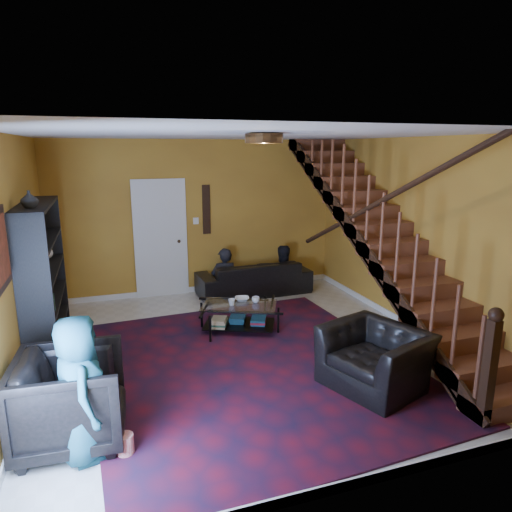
{
  "coord_description": "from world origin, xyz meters",
  "views": [
    {
      "loc": [
        -1.66,
        -5.43,
        2.64
      ],
      "look_at": [
        0.32,
        0.4,
        1.18
      ],
      "focal_mm": 32.0,
      "sensor_mm": 36.0,
      "label": 1
    }
  ],
  "objects": [
    {
      "name": "staircase",
      "position": [
        2.12,
        -0.0,
        1.4
      ],
      "size": [
        0.95,
        5.02,
        3.18
      ],
      "color": "brown",
      "rests_on": "floor"
    },
    {
      "name": "person_adult_a",
      "position": [
        0.37,
        2.35,
        0.22
      ],
      "size": [
        0.51,
        0.35,
        1.34
      ],
      "primitive_type": "imported",
      "rotation": [
        0.0,
        0.0,
        3.07
      ],
      "color": "black",
      "rests_on": "sofa"
    },
    {
      "name": "cup_b",
      "position": [
        0.03,
        0.65,
        0.46
      ],
      "size": [
        0.12,
        0.12,
        0.09
      ],
      "primitive_type": "imported",
      "rotation": [
        0.0,
        0.0,
        -0.18
      ],
      "color": "#999999",
      "rests_on": "coffee_table"
    },
    {
      "name": "bowl",
      "position": [
        0.23,
        0.81,
        0.44
      ],
      "size": [
        0.26,
        0.26,
        0.05
      ],
      "primitive_type": "imported",
      "rotation": [
        0.0,
        0.0,
        -0.25
      ],
      "color": "#999999",
      "rests_on": "coffee_table"
    },
    {
      "name": "rug",
      "position": [
        -0.04,
        -0.5,
        0.01
      ],
      "size": [
        3.94,
        4.44,
        0.02
      ],
      "primitive_type": "cube",
      "rotation": [
        0.0,
        0.0,
        0.05
      ],
      "color": "#4E0E1C",
      "rests_on": "floor"
    },
    {
      "name": "door",
      "position": [
        -0.7,
        2.73,
        1.02
      ],
      "size": [
        0.82,
        0.05,
        2.05
      ],
      "primitive_type": "cube",
      "color": "silver",
      "rests_on": "floor"
    },
    {
      "name": "popcorn_bucket",
      "position": [
        -1.62,
        -1.73,
        0.11
      ],
      "size": [
        0.2,
        0.2,
        0.18
      ],
      "primitive_type": "cylinder",
      "rotation": [
        0.0,
        0.0,
        -0.34
      ],
      "color": "red",
      "rests_on": "rug"
    },
    {
      "name": "wall_hanging",
      "position": [
        0.15,
        2.73,
        1.55
      ],
      "size": [
        0.14,
        0.03,
        0.9
      ],
      "primitive_type": "cube",
      "color": "black",
      "rests_on": "room"
    },
    {
      "name": "armchair_right",
      "position": [
        1.12,
        -1.4,
        0.34
      ],
      "size": [
        1.22,
        1.3,
        0.68
      ],
      "primitive_type": "imported",
      "rotation": [
        0.0,
        0.0,
        -1.22
      ],
      "color": "black",
      "rests_on": "floor"
    },
    {
      "name": "person_adult_b",
      "position": [
        1.5,
        2.35,
        0.21
      ],
      "size": [
        0.67,
        0.54,
        1.31
      ],
      "primitive_type": "imported",
      "rotation": [
        0.0,
        0.0,
        3.07
      ],
      "color": "black",
      "rests_on": "sofa"
    },
    {
      "name": "sofa",
      "position": [
        0.92,
        2.3,
        0.3
      ],
      "size": [
        2.1,
        0.89,
        0.61
      ],
      "primitive_type": "imported",
      "rotation": [
        0.0,
        0.0,
        3.18
      ],
      "color": "black",
      "rests_on": "floor"
    },
    {
      "name": "coffee_table",
      "position": [
        0.14,
        0.64,
        0.23
      ],
      "size": [
        1.23,
        1.01,
        0.41
      ],
      "rotation": [
        0.0,
        0.0,
        -0.42
      ],
      "color": "black",
      "rests_on": "floor"
    },
    {
      "name": "room",
      "position": [
        -1.33,
        1.33,
        0.05
      ],
      "size": [
        5.5,
        5.5,
        5.5
      ],
      "color": "gold",
      "rests_on": "ground"
    },
    {
      "name": "floor",
      "position": [
        0.0,
        0.0,
        0.0
      ],
      "size": [
        5.5,
        5.5,
        0.0
      ],
      "primitive_type": "plane",
      "color": "beige",
      "rests_on": "ground"
    },
    {
      "name": "ceiling_fixture",
      "position": [
        0.0,
        -0.8,
        2.74
      ],
      "size": [
        0.4,
        0.4,
        0.1
      ],
      "primitive_type": "cylinder",
      "color": "#3F2814",
      "rests_on": "room"
    },
    {
      "name": "armchair_left",
      "position": [
        -2.05,
        -1.37,
        0.43
      ],
      "size": [
        1.0,
        0.98,
        0.86
      ],
      "primitive_type": "imported",
      "rotation": [
        0.0,
        0.0,
        1.5
      ],
      "color": "black",
      "rests_on": "floor"
    },
    {
      "name": "person_child",
      "position": [
        -1.95,
        -1.64,
        0.65
      ],
      "size": [
        0.51,
        0.7,
        1.31
      ],
      "primitive_type": "imported",
      "rotation": [
        0.0,
        0.0,
        1.74
      ],
      "color": "navy",
      "rests_on": "armchair_left"
    },
    {
      "name": "cup_a",
      "position": [
        0.4,
        0.65,
        0.45
      ],
      "size": [
        0.15,
        0.15,
        0.09
      ],
      "primitive_type": "imported",
      "rotation": [
        0.0,
        0.0,
        -0.38
      ],
      "color": "#999999",
      "rests_on": "coffee_table"
    },
    {
      "name": "bookshelf",
      "position": [
        -2.4,
        0.6,
        0.96
      ],
      "size": [
        0.35,
        1.8,
        2.0
      ],
      "color": "black",
      "rests_on": "floor"
    },
    {
      "name": "vase",
      "position": [
        -2.41,
        0.1,
        2.1
      ],
      "size": [
        0.18,
        0.18,
        0.19
      ],
      "primitive_type": "imported",
      "color": "#999999",
      "rests_on": "bookshelf"
    }
  ]
}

